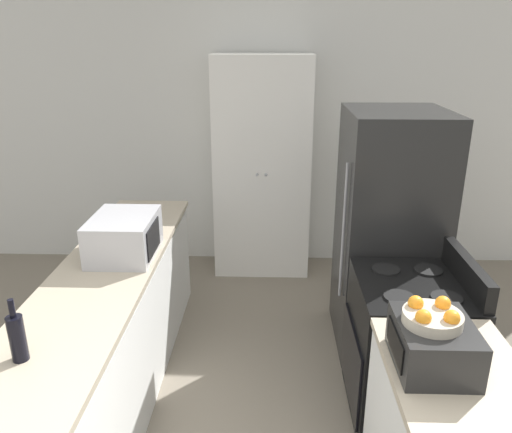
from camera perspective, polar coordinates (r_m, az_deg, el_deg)
name	(u,v)px	position (r m, az deg, el deg)	size (l,w,h in m)	color
wall_back	(261,136)	(4.99, 0.61, 9.18)	(7.00, 0.06, 2.60)	silver
counter_left	(111,333)	(3.43, -16.19, -12.67)	(0.60, 2.71, 0.89)	silver
pantry_cabinet	(262,168)	(4.78, 0.70, 5.54)	(0.91, 0.48, 2.09)	white
stove	(407,348)	(3.26, 16.85, -14.15)	(0.66, 0.72, 1.05)	black
refrigerator	(388,233)	(3.75, 14.83, -1.82)	(0.71, 0.80, 1.77)	black
microwave	(124,236)	(3.33, -14.83, -2.17)	(0.40, 0.51, 0.26)	#B2B2B7
wine_bottle	(17,337)	(2.46, -25.63, -12.30)	(0.07, 0.07, 0.30)	black
toaster_oven	(433,345)	(2.33, 19.58, -13.64)	(0.33, 0.38, 0.21)	black
fruit_bowl	(433,316)	(2.26, 19.53, -10.67)	(0.25, 0.25, 0.10)	#B2A893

